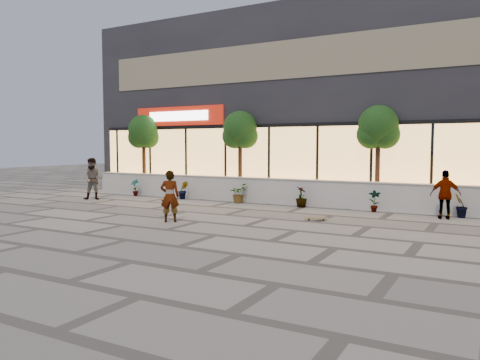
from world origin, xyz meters
The scene contains 17 objects.
ground centered at (0.00, 0.00, 0.00)m, with size 80.00×80.00×0.00m, color gray.
planter_wall centered at (0.00, 7.00, 0.52)m, with size 22.00×0.42×1.04m.
retail_building centered at (0.00, 12.49, 4.25)m, with size 24.00×9.17×8.50m.
shrub_a centered at (-8.50, 6.45, 0.41)m, with size 0.43×0.29×0.81m, color black.
shrub_b centered at (-5.70, 6.45, 0.41)m, with size 0.45×0.36×0.81m, color black.
shrub_c centered at (-2.90, 6.45, 0.41)m, with size 0.73×0.63×0.81m, color black.
shrub_d centered at (-0.10, 6.45, 0.41)m, with size 0.45×0.45×0.81m, color black.
shrub_e centered at (2.70, 6.45, 0.41)m, with size 0.43×0.29×0.81m, color black.
shrub_f centered at (5.50, 6.45, 0.41)m, with size 0.45×0.36×0.81m, color black.
tree_west centered at (-9.00, 7.70, 2.99)m, with size 1.60×1.50×3.92m.
tree_midwest centered at (-3.50, 7.70, 2.99)m, with size 1.60×1.50×3.92m.
tree_mideast centered at (2.50, 7.70, 2.99)m, with size 1.60×1.50×3.92m.
skater_center centered at (-2.39, 1.15, 0.81)m, with size 0.59×0.39×1.62m, color silver.
skater_left centered at (-9.04, 4.36, 0.92)m, with size 0.89×0.70×1.84m, color #917D5E.
skater_right_near centered at (5.07, 5.92, 0.80)m, with size 0.94×0.39×1.60m, color silver.
skateboard_center centered at (1.52, 3.62, 0.08)m, with size 0.77×0.42×0.09m.
skateboard_left centered at (-5.81, 5.43, 0.08)m, with size 0.84×0.38×0.10m.
Camera 1 is at (6.51, -10.45, 2.38)m, focal length 35.00 mm.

